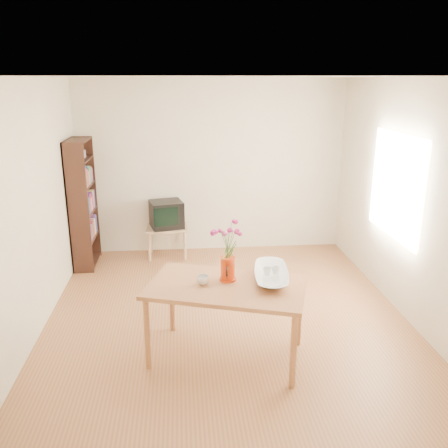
{
  "coord_description": "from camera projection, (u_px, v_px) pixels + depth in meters",
  "views": [
    {
      "loc": [
        -0.48,
        -4.82,
        2.59
      ],
      "look_at": [
        0.0,
        0.3,
        1.0
      ],
      "focal_mm": 38.0,
      "sensor_mm": 36.0,
      "label": 1
    }
  ],
  "objects": [
    {
      "name": "bowl",
      "position": [
        272.0,
        256.0,
        4.47
      ],
      "size": [
        0.55,
        0.55,
        0.46
      ],
      "primitive_type": "imported",
      "rotation": [
        0.0,
        0.0,
        -0.14
      ],
      "color": "white",
      "rests_on": "table"
    },
    {
      "name": "table",
      "position": [
        226.0,
        293.0,
        4.42
      ],
      "size": [
        1.63,
        1.23,
        0.75
      ],
      "rotation": [
        0.0,
        0.0,
        -0.31
      ],
      "color": "#975A34",
      "rests_on": "ground"
    },
    {
      "name": "room",
      "position": [
        229.0,
        205.0,
        5.01
      ],
      "size": [
        4.5,
        4.5,
        4.5
      ],
      "color": "brown",
      "rests_on": "ground"
    },
    {
      "name": "tv_stand",
      "position": [
        167.0,
        232.0,
        7.09
      ],
      "size": [
        0.6,
        0.45,
        0.46
      ],
      "color": "tan",
      "rests_on": "ground"
    },
    {
      "name": "mug",
      "position": [
        203.0,
        280.0,
        4.4
      ],
      "size": [
        0.13,
        0.13,
        0.09
      ],
      "primitive_type": "imported",
      "rotation": [
        0.0,
        0.0,
        3.29
      ],
      "color": "white",
      "rests_on": "table"
    },
    {
      "name": "television",
      "position": [
        166.0,
        214.0,
        7.02
      ],
      "size": [
        0.54,
        0.51,
        0.39
      ],
      "rotation": [
        0.0,
        0.0,
        0.23
      ],
      "color": "black",
      "rests_on": "tv_stand"
    },
    {
      "name": "flowers",
      "position": [
        228.0,
        239.0,
        4.37
      ],
      "size": [
        0.27,
        0.27,
        0.38
      ],
      "primitive_type": null,
      "color": "#E73699",
      "rests_on": "pitcher"
    },
    {
      "name": "pitcher",
      "position": [
        228.0,
        270.0,
        4.47
      ],
      "size": [
        0.15,
        0.23,
        0.24
      ],
      "rotation": [
        0.0,
        0.0,
        -0.18
      ],
      "color": "red",
      "rests_on": "table"
    },
    {
      "name": "bookshelf",
      "position": [
        83.0,
        208.0,
        6.64
      ],
      "size": [
        0.28,
        0.7,
        1.8
      ],
      "color": "black",
      "rests_on": "ground"
    },
    {
      "name": "teacup_b",
      "position": [
        276.0,
        260.0,
        4.5
      ],
      "size": [
        0.08,
        0.08,
        0.06
      ],
      "primitive_type": "imported",
      "rotation": [
        0.0,
        0.0,
        1.78
      ],
      "color": "white",
      "rests_on": "bowl"
    },
    {
      "name": "teacup_a",
      "position": [
        267.0,
        261.0,
        4.48
      ],
      "size": [
        0.1,
        0.1,
        0.06
      ],
      "primitive_type": "imported",
      "rotation": [
        0.0,
        0.0,
        0.9
      ],
      "color": "white",
      "rests_on": "bowl"
    }
  ]
}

